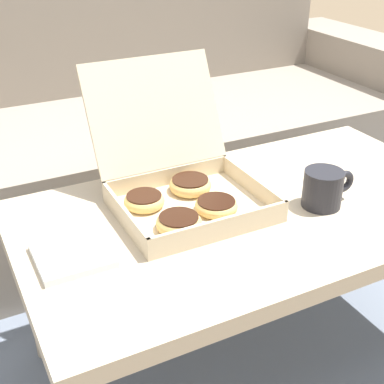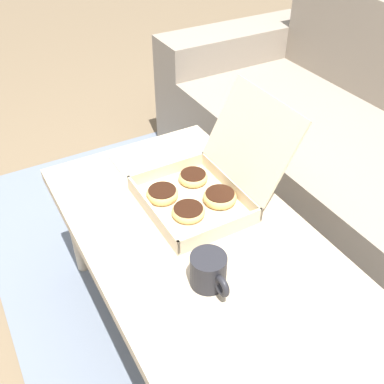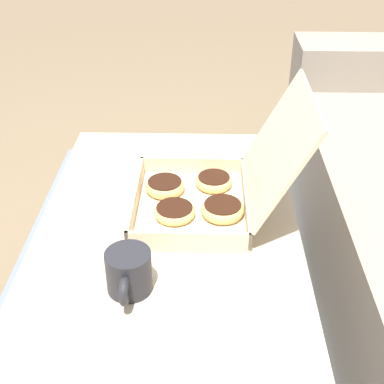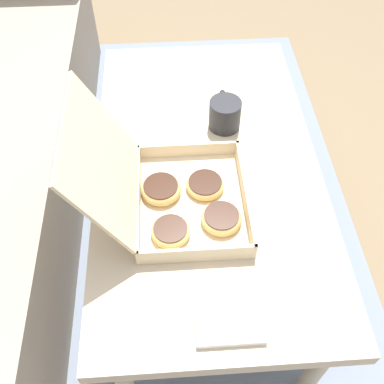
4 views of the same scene
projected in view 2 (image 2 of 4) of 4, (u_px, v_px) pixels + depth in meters
name	position (u px, v px, depth m)	size (l,w,h in m)	color
ground_plane	(220.00, 326.00, 1.56)	(12.00, 12.00, 0.00)	#756047
area_rug	(288.00, 292.00, 1.67)	(2.54, 1.88, 0.01)	slate
coffee_table	(201.00, 250.00, 1.27)	(1.09, 0.60, 0.46)	#C6B293
pastry_box	(204.00, 185.00, 1.34)	(0.33, 0.40, 0.30)	beige
coffee_mug	(209.00, 271.00, 1.09)	(0.13, 0.09, 0.09)	#232328
napkin_stack	(135.00, 160.00, 1.52)	(0.14, 0.14, 0.02)	white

